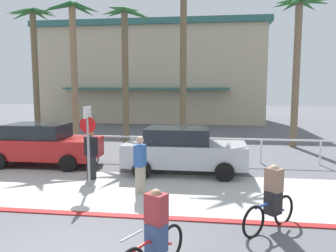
{
  "coord_description": "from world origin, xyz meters",
  "views": [
    {
      "loc": [
        2.62,
        -5.46,
        3.19
      ],
      "look_at": [
        1.1,
        6.0,
        1.8
      ],
      "focal_mm": 35.6,
      "sensor_mm": 36.0,
      "label": 1
    }
  ],
  "objects_px": {
    "cyclist_blue_1": "(272,199)",
    "pedestrian_1": "(140,167)",
    "car_silver_2": "(183,150)",
    "cyclist_red_0": "(155,234)",
    "palm_tree_2": "(73,42)",
    "car_red_1": "(43,144)",
    "palm_tree_5": "(299,33)",
    "palm_tree_3": "(126,42)",
    "palm_tree_1": "(33,39)",
    "stop_sign_bike_lane": "(88,135)",
    "palm_tree_4": "(184,14)",
    "pedestrian_0": "(91,156)"
  },
  "relations": [
    {
      "from": "palm_tree_1",
      "to": "pedestrian_1",
      "type": "distance_m",
      "value": 14.15
    },
    {
      "from": "car_silver_2",
      "to": "cyclist_red_0",
      "type": "bearing_deg",
      "value": -89.24
    },
    {
      "from": "palm_tree_2",
      "to": "car_red_1",
      "type": "relative_size",
      "value": 1.76
    },
    {
      "from": "car_silver_2",
      "to": "cyclist_red_0",
      "type": "distance_m",
      "value": 6.62
    },
    {
      "from": "palm_tree_5",
      "to": "palm_tree_3",
      "type": "bearing_deg",
      "value": 177.85
    },
    {
      "from": "cyclist_red_0",
      "to": "palm_tree_4",
      "type": "bearing_deg",
      "value": 92.93
    },
    {
      "from": "car_red_1",
      "to": "pedestrian_0",
      "type": "distance_m",
      "value": 3.18
    },
    {
      "from": "palm_tree_4",
      "to": "car_red_1",
      "type": "bearing_deg",
      "value": -129.73
    },
    {
      "from": "palm_tree_2",
      "to": "palm_tree_3",
      "type": "bearing_deg",
      "value": 16.73
    },
    {
      "from": "car_silver_2",
      "to": "pedestrian_1",
      "type": "relative_size",
      "value": 2.56
    },
    {
      "from": "palm_tree_2",
      "to": "car_red_1",
      "type": "height_order",
      "value": "palm_tree_2"
    },
    {
      "from": "palm_tree_1",
      "to": "palm_tree_2",
      "type": "bearing_deg",
      "value": -28.82
    },
    {
      "from": "palm_tree_1",
      "to": "stop_sign_bike_lane",
      "type": "bearing_deg",
      "value": -53.75
    },
    {
      "from": "palm_tree_2",
      "to": "palm_tree_5",
      "type": "relative_size",
      "value": 1.01
    },
    {
      "from": "cyclist_red_0",
      "to": "cyclist_blue_1",
      "type": "bearing_deg",
      "value": 42.16
    },
    {
      "from": "palm_tree_2",
      "to": "palm_tree_4",
      "type": "bearing_deg",
      "value": 9.85
    },
    {
      "from": "palm_tree_4",
      "to": "car_silver_2",
      "type": "relative_size",
      "value": 2.16
    },
    {
      "from": "palm_tree_4",
      "to": "car_red_1",
      "type": "xyz_separation_m",
      "value": [
        -5.13,
        -6.18,
        -6.2
      ]
    },
    {
      "from": "palm_tree_5",
      "to": "cyclist_red_0",
      "type": "xyz_separation_m",
      "value": [
        -5.24,
        -12.75,
        -5.17
      ]
    },
    {
      "from": "car_red_1",
      "to": "car_silver_2",
      "type": "bearing_deg",
      "value": -5.17
    },
    {
      "from": "stop_sign_bike_lane",
      "to": "cyclist_red_0",
      "type": "xyz_separation_m",
      "value": [
        2.91,
        -4.58,
        -0.98
      ]
    },
    {
      "from": "cyclist_red_0",
      "to": "pedestrian_1",
      "type": "distance_m",
      "value": 4.36
    },
    {
      "from": "car_silver_2",
      "to": "pedestrian_1",
      "type": "height_order",
      "value": "pedestrian_1"
    },
    {
      "from": "cyclist_blue_1",
      "to": "pedestrian_1",
      "type": "xyz_separation_m",
      "value": [
        -3.45,
        2.13,
        0.1
      ]
    },
    {
      "from": "palm_tree_5",
      "to": "cyclist_red_0",
      "type": "height_order",
      "value": "palm_tree_5"
    },
    {
      "from": "pedestrian_1",
      "to": "palm_tree_3",
      "type": "bearing_deg",
      "value": 107.01
    },
    {
      "from": "palm_tree_1",
      "to": "palm_tree_3",
      "type": "height_order",
      "value": "palm_tree_1"
    },
    {
      "from": "palm_tree_5",
      "to": "cyclist_blue_1",
      "type": "relative_size",
      "value": 5.11
    },
    {
      "from": "palm_tree_1",
      "to": "palm_tree_4",
      "type": "xyz_separation_m",
      "value": [
        9.18,
        -0.75,
        1.03
      ]
    },
    {
      "from": "palm_tree_2",
      "to": "car_silver_2",
      "type": "height_order",
      "value": "palm_tree_2"
    },
    {
      "from": "palm_tree_1",
      "to": "cyclist_red_0",
      "type": "height_order",
      "value": "palm_tree_1"
    },
    {
      "from": "palm_tree_5",
      "to": "car_silver_2",
      "type": "distance_m",
      "value": 9.55
    },
    {
      "from": "car_silver_2",
      "to": "pedestrian_0",
      "type": "distance_m",
      "value": 3.28
    },
    {
      "from": "cyclist_blue_1",
      "to": "pedestrian_0",
      "type": "height_order",
      "value": "pedestrian_0"
    },
    {
      "from": "car_silver_2",
      "to": "palm_tree_3",
      "type": "bearing_deg",
      "value": 120.37
    },
    {
      "from": "car_silver_2",
      "to": "cyclist_blue_1",
      "type": "distance_m",
      "value": 5.13
    },
    {
      "from": "palm_tree_5",
      "to": "car_red_1",
      "type": "bearing_deg",
      "value": -153.04
    },
    {
      "from": "cyclist_blue_1",
      "to": "palm_tree_2",
      "type": "bearing_deg",
      "value": 131.07
    },
    {
      "from": "palm_tree_2",
      "to": "palm_tree_5",
      "type": "height_order",
      "value": "palm_tree_2"
    },
    {
      "from": "palm_tree_3",
      "to": "cyclist_red_0",
      "type": "distance_m",
      "value": 14.52
    },
    {
      "from": "palm_tree_3",
      "to": "palm_tree_4",
      "type": "relative_size",
      "value": 0.79
    },
    {
      "from": "palm_tree_3",
      "to": "car_red_1",
      "type": "distance_m",
      "value": 7.87
    },
    {
      "from": "palm_tree_4",
      "to": "cyclist_blue_1",
      "type": "distance_m",
      "value": 13.26
    },
    {
      "from": "palm_tree_1",
      "to": "pedestrian_1",
      "type": "height_order",
      "value": "palm_tree_1"
    },
    {
      "from": "palm_tree_5",
      "to": "palm_tree_2",
      "type": "bearing_deg",
      "value": -177.69
    },
    {
      "from": "palm_tree_1",
      "to": "palm_tree_4",
      "type": "relative_size",
      "value": 0.83
    },
    {
      "from": "palm_tree_5",
      "to": "palm_tree_4",
      "type": "bearing_deg",
      "value": 174.67
    },
    {
      "from": "palm_tree_2",
      "to": "car_silver_2",
      "type": "bearing_deg",
      "value": -40.94
    },
    {
      "from": "stop_sign_bike_lane",
      "to": "pedestrian_0",
      "type": "xyz_separation_m",
      "value": [
        -0.23,
        0.83,
        -0.87
      ]
    },
    {
      "from": "cyclist_blue_1",
      "to": "pedestrian_1",
      "type": "distance_m",
      "value": 4.05
    }
  ]
}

